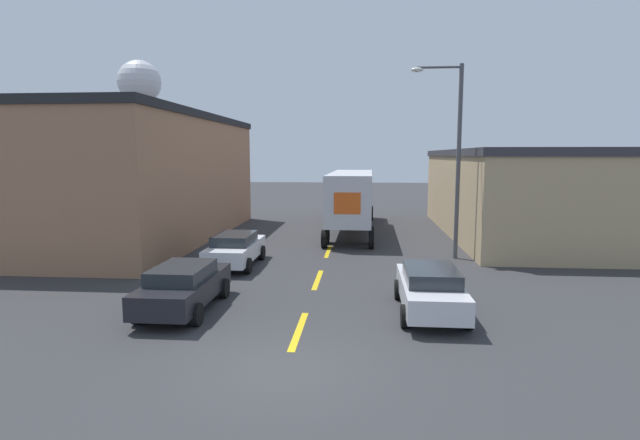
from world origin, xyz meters
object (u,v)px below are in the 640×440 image
object	(u,v)px
semi_truck	(352,196)
parked_car_left_near	(184,286)
water_tower	(139,84)
street_lamp	(454,149)
parked_car_right_near	(430,288)
parked_car_left_far	(235,249)

from	to	relation	value
semi_truck	parked_car_left_near	size ratio (longest dim) A/B	3.13
water_tower	street_lamp	distance (m)	49.82
semi_truck	street_lamp	bearing A→B (deg)	-59.03
semi_truck	water_tower	world-z (taller)	water_tower
parked_car_right_near	water_tower	bearing A→B (deg)	123.06
water_tower	street_lamp	world-z (taller)	water_tower
semi_truck	parked_car_right_near	world-z (taller)	semi_truck
parked_car_left_near	street_lamp	bearing A→B (deg)	42.48
semi_truck	parked_car_left_near	distance (m)	17.96
parked_car_left_near	parked_car_right_near	xyz separation A→B (m)	(7.67, 0.38, 0.00)
parked_car_right_near	street_lamp	distance (m)	9.78
semi_truck	parked_car_left_far	distance (m)	12.00
water_tower	street_lamp	xyz separation A→B (m)	(31.88, -37.33, -8.51)
parked_car_left_far	water_tower	xyz separation A→B (m)	(-22.17, 39.87, 12.86)
parked_car_right_near	street_lamp	xyz separation A→B (m)	(2.04, 8.52, 4.35)
parked_car_left_far	parked_car_left_near	bearing A→B (deg)	-90.00
parked_car_left_far	street_lamp	size ratio (longest dim) A/B	0.51
water_tower	parked_car_left_near	bearing A→B (deg)	-64.38
parked_car_left_near	street_lamp	world-z (taller)	street_lamp
water_tower	street_lamp	size ratio (longest dim) A/B	1.84
semi_truck	street_lamp	world-z (taller)	street_lamp
semi_truck	street_lamp	distance (m)	10.04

